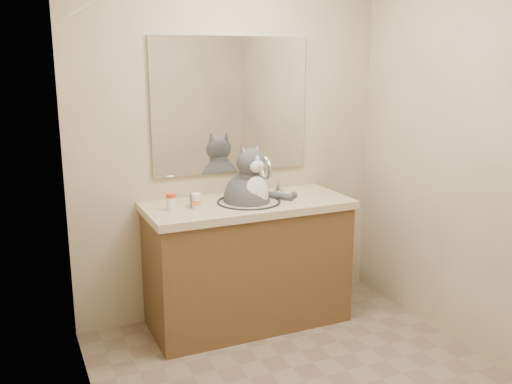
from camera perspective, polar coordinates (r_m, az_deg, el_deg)
room at (r=2.79m, az=6.94°, el=1.48°), size 2.22×2.52×2.42m
vanity at (r=3.83m, az=-0.83°, el=-6.86°), size 1.34×0.59×1.12m
mirror at (r=3.85m, az=-2.49°, el=8.64°), size 1.10×0.02×0.90m
shower_curtain at (r=2.57m, az=-14.96°, el=-3.81°), size 0.02×1.30×1.93m
cat at (r=3.70m, az=-0.80°, el=-0.44°), size 0.48×0.38×0.60m
pill_bottle_redcap at (r=3.53m, az=-8.49°, el=-0.98°), size 0.08×0.08×0.10m
pill_bottle_orange at (r=3.55m, az=-5.99°, el=-0.94°), size 0.07×0.07×0.09m
grey_canister at (r=3.60m, az=-6.26°, el=-0.85°), size 0.06×0.06×0.08m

